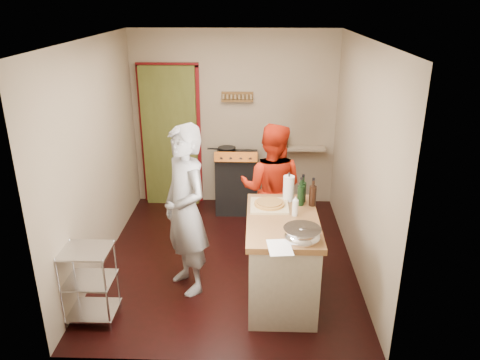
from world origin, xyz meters
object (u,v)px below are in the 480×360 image
island (282,256)px  person_red (271,189)px  stove (237,181)px  wire_shelving (89,281)px  person_stripe (186,211)px

island → person_red: bearing=94.7°
stove → wire_shelving: stove is taller
island → person_stripe: person_stripe is taller
wire_shelving → stove: bearing=63.1°
person_stripe → person_red: bearing=98.0°
wire_shelving → person_red: bearing=39.5°
wire_shelving → island: (1.89, 0.44, 0.05)m
person_stripe → wire_shelving: bearing=-91.9°
stove → island: bearing=-75.7°
stove → island: size_ratio=0.74×
person_red → island: bearing=107.1°
stove → person_red: 1.29m
wire_shelving → person_red: person_red is taller
wire_shelving → person_stripe: 1.16m
person_red → person_stripe: bearing=56.3°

